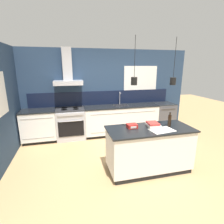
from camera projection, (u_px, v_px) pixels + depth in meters
name	position (u px, v px, depth m)	size (l,w,h in m)	color
ground_plane	(121.00, 162.00, 3.93)	(16.00, 16.00, 0.00)	tan
wall_back	(101.00, 91.00, 5.44)	(5.60, 2.54, 2.60)	navy
wall_left	(2.00, 105.00, 3.68)	(0.08, 3.80, 2.60)	navy
counter_run_left	(39.00, 126.00, 4.95)	(0.94, 0.64, 0.91)	black
counter_run_sink	(121.00, 119.00, 5.52)	(2.30, 0.64, 1.31)	black
oven_range	(71.00, 123.00, 5.15)	(0.81, 0.66, 0.91)	#B5B5BA
dishwasher	(163.00, 116.00, 5.86)	(0.64, 0.65, 0.91)	#4C4C51
kitchen_island	(149.00, 149.00, 3.55)	(1.70, 0.76, 0.91)	black
bottle_on_island	(170.00, 120.00, 3.52)	(0.07, 0.07, 0.30)	black
book_stack	(154.00, 125.00, 3.45)	(0.30, 0.31, 0.11)	beige
red_supply_box	(132.00, 126.00, 3.45)	(0.19, 0.17, 0.08)	red
paper_pile	(162.00, 130.00, 3.33)	(0.49, 0.36, 0.01)	silver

